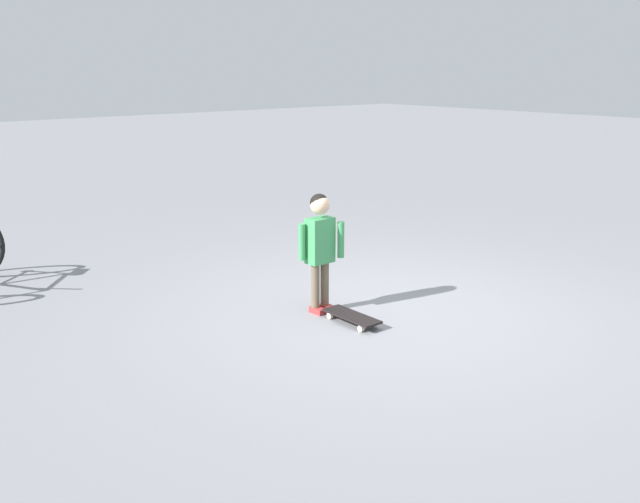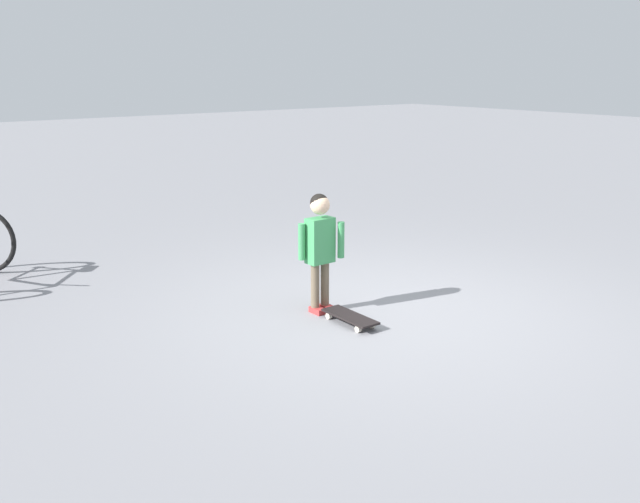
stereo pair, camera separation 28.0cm
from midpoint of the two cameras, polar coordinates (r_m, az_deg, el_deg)
The scene contains 3 objects.
ground_plane at distance 6.27m, azimuth 7.14°, elevation -5.00°, with size 50.00×50.00×0.00m, color gray.
child_person at distance 6.08m, azimuth 1.33°, elevation 0.96°, with size 0.37×0.22×1.06m.
skateboard at distance 5.97m, azimuth 3.81°, elevation -5.36°, with size 0.19×0.56×0.07m.
Camera 2 is at (-4.06, -4.27, 2.12)m, focal length 39.30 mm.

